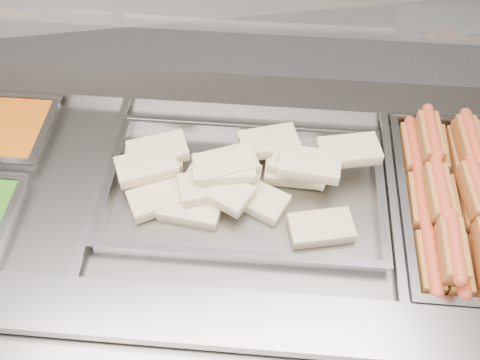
{
  "coord_description": "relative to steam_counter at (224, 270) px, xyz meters",
  "views": [
    {
      "loc": [
        0.05,
        -0.57,
        2.19
      ],
      "look_at": [
        0.18,
        0.32,
        1.02
      ],
      "focal_mm": 40.0,
      "sensor_mm": 36.0,
      "label": 1
    }
  ],
  "objects": [
    {
      "name": "steam_counter",
      "position": [
        0.0,
        0.0,
        0.0
      ],
      "size": [
        2.25,
        1.38,
        1.0
      ],
      "color": "slate",
      "rests_on": "ground"
    },
    {
      "name": "sneeze_guard",
      "position": [
        0.06,
        0.24,
        0.91
      ],
      "size": [
        1.86,
        0.74,
        0.49
      ],
      "color": "silver",
      "rests_on": "steam_counter"
    },
    {
      "name": "pan_hotdogs",
      "position": [
        0.68,
        -0.16,
        0.46
      ],
      "size": [
        0.51,
        0.68,
        0.11
      ],
      "color": "gray",
      "rests_on": "steam_counter"
    },
    {
      "name": "pan_wraps",
      "position": [
        0.07,
        -0.02,
        0.47
      ],
      "size": [
        0.84,
        0.61,
        0.08
      ],
      "color": "gray",
      "rests_on": "steam_counter"
    },
    {
      "name": "hotdogs_in_buns",
      "position": [
        0.66,
        -0.17,
        0.51
      ],
      "size": [
        0.41,
        0.63,
        0.13
      ],
      "color": "#924F1E",
      "rests_on": "pan_hotdogs"
    },
    {
      "name": "tortilla_wraps",
      "position": [
        0.04,
        0.01,
        0.52
      ],
      "size": [
        0.74,
        0.41,
        0.11
      ],
      "color": "beige",
      "rests_on": "pan_wraps"
    }
  ]
}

